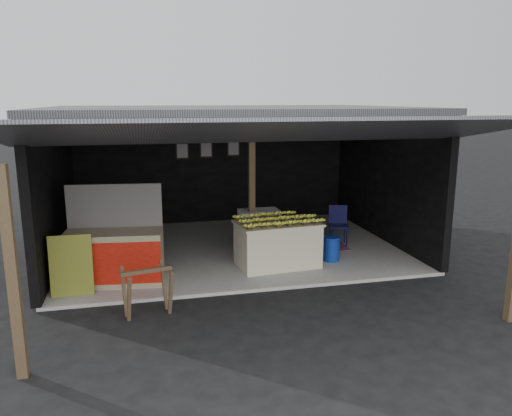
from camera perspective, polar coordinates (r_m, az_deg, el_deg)
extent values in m
plane|color=black|center=(8.49, 0.40, -9.59)|extent=(80.00, 80.00, 0.00)
cube|color=gray|center=(10.79, -2.74, -4.60)|extent=(7.00, 5.00, 0.06)
cube|color=black|center=(12.90, -4.86, 4.89)|extent=(7.00, 0.15, 2.90)
cube|color=black|center=(10.42, -22.13, 2.25)|extent=(0.15, 5.00, 2.90)
cube|color=black|center=(11.60, 14.47, 3.71)|extent=(0.15, 5.00, 2.90)
cube|color=#232326|center=(10.32, -2.91, 11.15)|extent=(7.20, 5.20, 0.12)
cube|color=#232326|center=(6.97, 2.29, 8.70)|extent=(7.40, 2.47, 0.48)
cube|color=brown|center=(9.94, -0.49, 2.57)|extent=(0.12, 0.12, 2.85)
cube|color=brown|center=(6.23, -26.06, -6.91)|extent=(0.12, 0.12, 2.50)
cube|color=beige|center=(9.49, 2.47, -4.24)|extent=(1.56, 1.02, 0.81)
cube|color=beige|center=(9.38, 2.49, -1.75)|extent=(1.62, 1.09, 0.04)
cube|color=white|center=(10.27, 0.38, -2.70)|extent=(0.81, 0.54, 0.90)
cube|color=navy|center=(9.99, 0.76, -2.85)|extent=(0.63, 0.02, 0.27)
cube|color=#B21414|center=(10.08, 0.75, -4.57)|extent=(0.40, 0.02, 0.09)
cube|color=#998466|center=(8.94, -15.86, -5.42)|extent=(1.70, 0.89, 0.92)
cube|color=red|center=(8.59, -15.96, -6.15)|extent=(1.62, 0.21, 0.71)
cube|color=white|center=(8.58, -15.96, -6.17)|extent=(0.55, 0.07, 0.18)
cube|color=#1A2A4E|center=(9.02, -16.09, 0.25)|extent=(1.62, 0.24, 0.76)
cube|color=black|center=(8.58, -20.37, -6.19)|extent=(0.67, 0.13, 1.00)
cube|color=brown|center=(7.43, -14.29, -10.15)|extent=(0.11, 0.29, 0.74)
cube|color=brown|center=(7.55, -9.71, -9.55)|extent=(0.11, 0.29, 0.74)
cube|color=brown|center=(7.76, -14.83, -9.18)|extent=(0.11, 0.29, 0.74)
cube|color=brown|center=(7.88, -10.45, -8.63)|extent=(0.11, 0.29, 0.74)
cube|color=brown|center=(7.53, -12.42, -7.04)|extent=(0.75, 0.22, 0.06)
cylinder|color=navy|center=(9.92, 8.64, -4.71)|extent=(0.31, 0.31, 0.45)
cylinder|color=#090933|center=(10.85, 8.66, -3.32)|extent=(0.03, 0.03, 0.42)
cylinder|color=#090933|center=(10.90, 10.33, -3.31)|extent=(0.03, 0.03, 0.42)
cylinder|color=#090933|center=(11.16, 8.46, -2.88)|extent=(0.03, 0.03, 0.42)
cylinder|color=#090933|center=(11.20, 10.08, -2.88)|extent=(0.03, 0.03, 0.42)
cube|color=#090933|center=(10.97, 9.42, -2.04)|extent=(0.49, 0.49, 0.04)
cube|color=#090933|center=(11.10, 9.34, -0.75)|extent=(0.40, 0.14, 0.43)
cube|color=maroon|center=(10.93, 6.22, -4.25)|extent=(1.58, 1.13, 0.01)
cube|color=black|center=(12.66, -8.43, 6.49)|extent=(0.32, 0.03, 0.42)
cube|color=#4C4C59|center=(12.64, -8.42, 6.48)|extent=(0.26, 0.02, 0.34)
cube|color=black|center=(12.72, -5.72, 6.67)|extent=(0.32, 0.03, 0.42)
cube|color=#4C4C59|center=(12.70, -5.71, 6.67)|extent=(0.26, 0.02, 0.34)
cube|color=black|center=(12.83, -2.60, 6.86)|extent=(0.32, 0.03, 0.42)
cube|color=#4C4C59|center=(12.81, -2.58, 6.85)|extent=(0.26, 0.02, 0.34)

